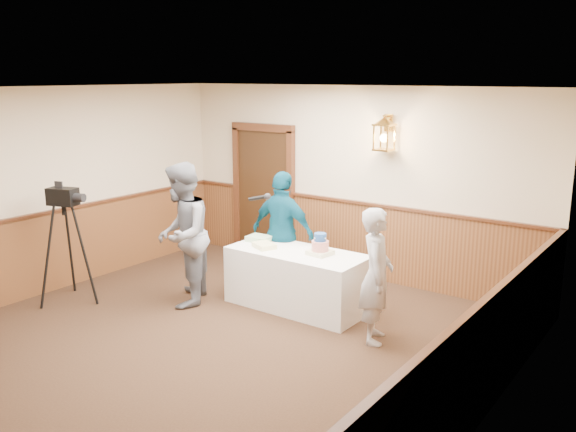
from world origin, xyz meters
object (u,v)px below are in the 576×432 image
(tiered_cake, at_px, (320,246))
(sheet_cake_green, at_px, (259,239))
(tv_camera_rig, at_px, (67,251))
(sheet_cake_yellow, at_px, (264,245))
(interviewer, at_px, (182,235))
(assistant_p, at_px, (283,232))
(baker, at_px, (376,276))
(display_table, at_px, (297,279))

(tiered_cake, xyz_separation_m, sheet_cake_green, (-1.01, 0.05, -0.07))
(tv_camera_rig, bearing_deg, sheet_cake_yellow, 16.30)
(interviewer, height_order, assistant_p, interviewer)
(baker, distance_m, tv_camera_rig, 4.06)
(sheet_cake_green, bearing_deg, tiered_cake, -2.93)
(interviewer, xyz_separation_m, tv_camera_rig, (-1.28, -0.83, -0.25))
(tv_camera_rig, bearing_deg, sheet_cake_green, 23.65)
(assistant_p, bearing_deg, sheet_cake_yellow, 96.44)
(display_table, bearing_deg, interviewer, -149.01)
(interviewer, bearing_deg, tiered_cake, 84.42)
(tiered_cake, bearing_deg, tv_camera_rig, -150.24)
(interviewer, relative_size, tv_camera_rig, 1.22)
(sheet_cake_yellow, height_order, assistant_p, assistant_p)
(tiered_cake, bearing_deg, baker, -20.47)
(interviewer, xyz_separation_m, assistant_p, (0.78, 1.14, -0.09))
(tiered_cake, bearing_deg, sheet_cake_green, 177.07)
(sheet_cake_yellow, distance_m, assistant_p, 0.50)
(assistant_p, distance_m, tv_camera_rig, 2.85)
(sheet_cake_yellow, distance_m, sheet_cake_green, 0.33)
(tiered_cake, xyz_separation_m, assistant_p, (-0.82, 0.33, -0.02))
(baker, bearing_deg, interviewer, 74.55)
(display_table, relative_size, baker, 1.17)
(display_table, bearing_deg, assistant_p, 143.25)
(assistant_p, bearing_deg, interviewer, 55.39)
(sheet_cake_green, height_order, tv_camera_rig, tv_camera_rig)
(interviewer, bearing_deg, tv_camera_rig, -89.70)
(tiered_cake, relative_size, baker, 0.19)
(tiered_cake, height_order, sheet_cake_yellow, tiered_cake)
(display_table, distance_m, interviewer, 1.59)
(interviewer, height_order, tv_camera_rig, interviewer)
(sheet_cake_yellow, relative_size, interviewer, 0.16)
(display_table, xyz_separation_m, tv_camera_rig, (-2.56, -1.60, 0.31))
(display_table, height_order, tiered_cake, tiered_cake)
(sheet_cake_yellow, xyz_separation_m, tv_camera_rig, (-2.12, -1.48, -0.09))
(display_table, height_order, baker, baker)
(sheet_cake_green, bearing_deg, tv_camera_rig, -137.70)
(tv_camera_rig, bearing_deg, display_table, 13.32)
(sheet_cake_yellow, bearing_deg, display_table, 14.84)
(assistant_p, xyz_separation_m, tv_camera_rig, (-2.06, -1.97, -0.15))
(sheet_cake_green, relative_size, interviewer, 0.16)
(sheet_cake_green, distance_m, tv_camera_rig, 2.52)
(tiered_cake, bearing_deg, interviewer, -152.95)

